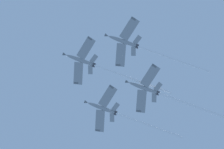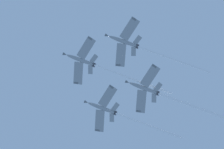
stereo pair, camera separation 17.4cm
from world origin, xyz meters
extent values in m
ellipsoid|color=gray|center=(9.93, 1.31, 155.22)|extent=(2.96, 12.13, 3.75)
cone|color=#595E60|center=(10.68, 7.82, 156.57)|extent=(1.40, 1.93, 1.50)
ellipsoid|color=black|center=(10.15, 3.23, 156.23)|extent=(1.33, 3.02, 1.45)
cube|color=gray|center=(4.58, 1.15, 154.96)|extent=(9.39, 4.70, 0.92)
cube|color=#595E60|center=(0.47, 1.30, 155.02)|extent=(0.93, 1.86, 0.48)
cube|color=gray|center=(15.11, -0.06, 154.96)|extent=(9.68, 6.50, 0.92)
cube|color=#595E60|center=(19.15, -0.84, 155.02)|extent=(1.28, 1.92, 0.48)
cube|color=gray|center=(7.11, -3.30, 154.21)|extent=(3.88, 2.47, 0.52)
cube|color=gray|center=(11.64, -3.82, 154.21)|extent=(4.02, 3.13, 0.52)
cube|color=#595E60|center=(9.36, -3.65, 155.62)|extent=(0.51, 2.92, 3.23)
cylinder|color=#38383D|center=(8.84, -4.27, 153.95)|extent=(0.92, 1.22, 0.99)
cylinder|color=#38383D|center=(9.73, -4.37, 153.95)|extent=(0.92, 1.22, 0.99)
cylinder|color=white|center=(7.48, -20.07, 150.69)|extent=(4.40, 31.37, 7.25)
ellipsoid|color=gray|center=(-4.14, -10.77, 152.33)|extent=(2.90, 12.14, 3.69)
cone|color=#595E60|center=(-3.43, -4.24, 153.64)|extent=(1.39, 1.92, 1.49)
ellipsoid|color=black|center=(-3.93, -8.84, 153.33)|extent=(1.31, 3.01, 1.43)
cube|color=gray|center=(-9.49, -10.95, 152.07)|extent=(9.40, 4.75, 0.90)
cube|color=#595E60|center=(-13.60, -10.82, 152.13)|extent=(0.94, 1.87, 0.47)
cube|color=gray|center=(1.04, -12.10, 152.07)|extent=(9.68, 6.46, 0.90)
cube|color=#595E60|center=(5.09, -12.86, 152.13)|extent=(1.28, 1.92, 0.47)
cube|color=gray|center=(-6.94, -15.39, 151.34)|extent=(3.89, 2.49, 0.51)
cube|color=gray|center=(-2.41, -15.89, 151.34)|extent=(4.02, 3.12, 0.51)
cube|color=#595E60|center=(-4.68, -15.72, 152.76)|extent=(0.49, 2.91, 3.22)
cylinder|color=#38383D|center=(-5.20, -16.35, 151.09)|extent=(0.92, 1.22, 0.98)
cylinder|color=#38383D|center=(-4.31, -16.45, 151.09)|extent=(0.92, 1.22, 0.98)
cylinder|color=white|center=(-6.31, -30.63, 148.22)|extent=(3.88, 28.32, 6.45)
ellipsoid|color=gray|center=(23.47, -14.18, 151.86)|extent=(3.07, 12.12, 3.88)
cone|color=#595E60|center=(24.27, -7.69, 153.29)|extent=(1.41, 1.95, 1.51)
ellipsoid|color=black|center=(23.71, -12.27, 152.90)|extent=(1.35, 3.03, 1.47)
cube|color=gray|center=(18.11, -14.29, 151.60)|extent=(9.36, 4.62, 0.96)
cube|color=#595E60|center=(14.01, -14.10, 151.65)|extent=(0.91, 1.86, 0.50)
cube|color=gray|center=(28.63, -15.59, 151.60)|extent=(9.68, 6.56, 0.96)
cube|color=#595E60|center=(32.66, -16.41, 151.65)|extent=(1.29, 1.92, 0.50)
cube|color=gray|center=(20.60, -18.75, 150.80)|extent=(3.87, 2.44, 0.54)
cube|color=gray|center=(25.13, -19.31, 150.80)|extent=(4.02, 3.15, 0.54)
cube|color=#595E60|center=(22.85, -19.13, 152.21)|extent=(0.54, 2.94, 3.25)
cylinder|color=#38383D|center=(22.33, -19.73, 150.54)|extent=(0.94, 1.24, 0.99)
cylinder|color=#38383D|center=(23.22, -19.84, 150.54)|extent=(0.94, 1.24, 0.99)
cylinder|color=white|center=(21.10, -33.30, 147.58)|extent=(4.23, 26.95, 6.72)
ellipsoid|color=gray|center=(8.62, -25.27, 148.97)|extent=(2.98, 12.12, 3.87)
cone|color=#595E60|center=(9.38, -18.76, 150.39)|extent=(1.40, 1.95, 1.51)
ellipsoid|color=black|center=(8.85, -23.35, 150.01)|extent=(1.33, 3.02, 1.47)
cube|color=gray|center=(3.27, -25.41, 148.71)|extent=(9.38, 4.68, 0.96)
cube|color=#595E60|center=(-0.84, -25.25, 148.76)|extent=(0.92, 1.86, 0.50)
cube|color=gray|center=(13.80, -26.64, 148.71)|extent=(9.68, 6.51, 0.96)
cube|color=#595E60|center=(17.84, -27.43, 148.76)|extent=(1.28, 1.92, 0.50)
cube|color=gray|center=(5.79, -29.85, 147.91)|extent=(3.88, 2.47, 0.54)
cube|color=gray|center=(10.32, -30.38, 147.91)|extent=(4.02, 3.13, 0.54)
cube|color=#595E60|center=(8.05, -30.22, 149.32)|extent=(0.52, 2.94, 3.25)
cylinder|color=#38383D|center=(7.52, -30.82, 147.65)|extent=(0.93, 1.23, 0.99)
cylinder|color=#38383D|center=(8.42, -30.93, 147.65)|extent=(0.93, 1.23, 0.99)
cylinder|color=white|center=(6.34, -44.82, 144.60)|extent=(4.32, 27.86, 7.07)
camera|label=1|loc=(-20.10, 1.12, 1.62)|focal=63.34mm
camera|label=2|loc=(-20.03, 1.28, 1.62)|focal=63.34mm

